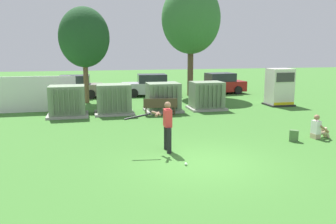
% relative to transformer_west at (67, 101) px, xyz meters
% --- Properties ---
extents(ground_plane, '(96.00, 96.00, 0.00)m').
position_rel_transformer_west_xyz_m(ground_plane, '(4.52, -8.77, -0.79)').
color(ground_plane, '#3D752D').
extents(fence_panel, '(4.80, 0.12, 2.00)m').
position_rel_transformer_west_xyz_m(fence_panel, '(-1.99, 1.73, 0.21)').
color(fence_panel, white).
rests_on(fence_panel, ground).
extents(transformer_west, '(2.10, 1.70, 1.62)m').
position_rel_transformer_west_xyz_m(transformer_west, '(0.00, 0.00, 0.00)').
color(transformer_west, '#9E9B93').
rests_on(transformer_west, ground).
extents(transformer_mid_west, '(2.10, 1.70, 1.62)m').
position_rel_transformer_west_xyz_m(transformer_mid_west, '(2.42, 0.18, 0.00)').
color(transformer_mid_west, '#9E9B93').
rests_on(transformer_mid_west, ground).
extents(transformer_mid_east, '(2.10, 1.70, 1.62)m').
position_rel_transformer_west_xyz_m(transformer_mid_east, '(5.20, 0.26, 0.00)').
color(transformer_mid_east, '#9E9B93').
rests_on(transformer_mid_east, ground).
extents(transformer_east, '(2.10, 1.70, 1.62)m').
position_rel_transformer_west_xyz_m(transformer_east, '(7.82, 0.38, 0.00)').
color(transformer_east, '#9E9B93').
rests_on(transformer_east, ground).
extents(generator_enclosure, '(1.60, 1.40, 2.30)m').
position_rel_transformer_west_xyz_m(generator_enclosure, '(12.73, 0.72, 0.35)').
color(generator_enclosure, '#262626').
rests_on(generator_enclosure, ground).
extents(park_bench, '(1.83, 0.59, 0.92)m').
position_rel_transformer_west_xyz_m(park_bench, '(4.80, -0.85, -0.25)').
color(park_bench, '#4C3828').
rests_on(park_bench, ground).
extents(batter, '(1.60, 0.72, 1.74)m').
position_rel_transformer_west_xyz_m(batter, '(3.66, -7.30, 0.19)').
color(batter, black).
rests_on(batter, ground).
extents(sports_ball, '(0.09, 0.09, 0.09)m').
position_rel_transformer_west_xyz_m(sports_ball, '(3.93, -8.87, -0.74)').
color(sports_ball, white).
rests_on(sports_ball, ground).
extents(seated_spectator, '(0.74, 0.56, 0.96)m').
position_rel_transformer_west_xyz_m(seated_spectator, '(9.92, -6.93, -0.41)').
color(seated_spectator, tan).
rests_on(seated_spectator, ground).
extents(backpack, '(0.38, 0.37, 0.44)m').
position_rel_transformer_west_xyz_m(backpack, '(8.73, -7.13, -0.57)').
color(backpack, '#4C723F').
rests_on(backpack, ground).
extents(tree_left, '(3.21, 3.21, 6.13)m').
position_rel_transformer_west_xyz_m(tree_left, '(0.97, 4.48, 3.42)').
color(tree_left, brown).
rests_on(tree_left, ground).
extents(tree_center_left, '(4.31, 4.31, 8.24)m').
position_rel_transformer_west_xyz_m(tree_center_left, '(8.61, 6.39, 4.87)').
color(tree_center_left, brown).
rests_on(tree_center_left, ground).
extents(parked_car_leftmost, '(4.29, 2.09, 1.62)m').
position_rel_transformer_west_xyz_m(parked_car_leftmost, '(0.03, 7.22, -0.04)').
color(parked_car_leftmost, gray).
rests_on(parked_car_leftmost, ground).
extents(parked_car_left_of_center, '(4.29, 2.10, 1.62)m').
position_rel_transformer_west_xyz_m(parked_car_left_of_center, '(5.69, 7.08, -0.04)').
color(parked_car_left_of_center, '#B2B2B7').
rests_on(parked_car_left_of_center, ground).
extents(parked_car_right_of_center, '(4.32, 2.17, 1.62)m').
position_rel_transformer_west_xyz_m(parked_car_right_of_center, '(11.17, 7.04, -0.04)').
color(parked_car_right_of_center, maroon).
rests_on(parked_car_right_of_center, ground).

